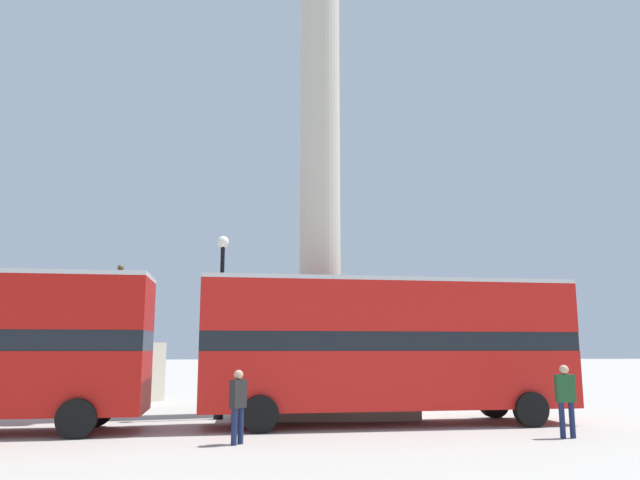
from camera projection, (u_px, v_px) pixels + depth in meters
The scene contains 7 objects.
ground_plane at pixel (320, 412), 22.07m from camera, with size 200.00×200.00×0.00m, color #ADA89E.
monument_column at pixel (320, 240), 23.13m from camera, with size 5.92×5.92×22.50m.
bus_a at pixel (387, 344), 18.91m from camera, with size 11.36×3.52×4.31m.
equestrian_statue at pixel (116, 363), 26.58m from camera, with size 4.07×3.52×5.84m.
street_lamp at pixel (221, 319), 20.49m from camera, with size 0.39×0.39×5.96m.
pedestrian_near_lamp at pixel (566, 396), 15.93m from camera, with size 0.49×0.24×1.82m.
pedestrian_by_plinth at pixel (238, 402), 14.88m from camera, with size 0.41×0.48×1.73m.
Camera 1 is at (-1.81, -22.72, 2.27)m, focal length 35.00 mm.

